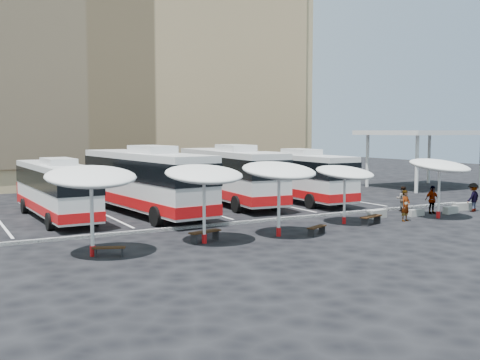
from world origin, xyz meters
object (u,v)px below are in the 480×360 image
sunshade_1 (204,175)px  conc_bench_2 (451,210)px  wood_bench_3 (371,218)px  conc_bench_3 (463,207)px  bus_2 (229,173)px  passenger_1 (403,199)px  sunshade_2 (279,171)px  wood_bench_0 (109,249)px  sunshade_0 (91,177)px  conc_bench_0 (377,214)px  wood_bench_2 (317,228)px  bus_1 (145,179)px  passenger_2 (432,200)px  passenger_0 (406,206)px  passenger_3 (473,197)px  conc_bench_1 (416,213)px  bus_3 (293,174)px  sunshade_4 (440,166)px  wood_bench_1 (205,233)px  bus_0 (55,188)px  sunshade_3 (345,173)px

sunshade_1 → conc_bench_2: bearing=3.1°
wood_bench_3 → conc_bench_3: 9.25m
bus_2 → passenger_1: (7.97, -8.81, -1.35)m
sunshade_2 → wood_bench_0: bearing=-177.3°
sunshade_0 → conc_bench_0: sunshade_0 is taller
wood_bench_2 → bus_1: bearing=115.4°
sunshade_0 → sunshade_2: sunshade_0 is taller
conc_bench_0 → passenger_2: (4.18, -0.36, 0.64)m
passenger_0 → passenger_3: (6.63, 0.72, 0.03)m
sunshade_1 → bus_1: bearing=86.1°
sunshade_2 → passenger_0: size_ratio=2.12×
passenger_0 → passenger_1: size_ratio=1.12×
bus_1 → conc_bench_1: 16.73m
wood_bench_0 → passenger_0: (17.40, 0.76, 0.58)m
passenger_2 → passenger_3: size_ratio=0.95×
bus_3 → passenger_3: bus_3 is taller
bus_3 → wood_bench_3: size_ratio=7.25×
sunshade_2 → sunshade_4: size_ratio=0.92×
sunshade_4 → conc_bench_2: (2.17, 0.92, -2.88)m
sunshade_4 → wood_bench_3: 5.78m
wood_bench_1 → passenger_0: (12.59, -0.17, 0.50)m
sunshade_0 → wood_bench_2: sunshade_0 is taller
bus_1 → wood_bench_1: bus_1 is taller
bus_0 → conc_bench_3: 25.63m
wood_bench_2 → conc_bench_0: size_ratio=1.09×
bus_2 → bus_3: 4.92m
passenger_0 → wood_bench_0: bearing=170.0°
bus_3 → passenger_1: (3.16, -7.83, -1.18)m
sunshade_4 → sunshade_1: bearing=-179.9°
wood_bench_1 → wood_bench_0: bearing=-169.1°
sunshade_3 → wood_bench_1: bearing=-174.8°
sunshade_3 → bus_0: bearing=144.9°
passenger_1 → passenger_3: size_ratio=0.87×
conc_bench_3 → passenger_3: passenger_3 is taller
conc_bench_0 → passenger_1: size_ratio=0.80×
bus_2 → wood_bench_1: size_ratio=7.84×
bus_0 → bus_3: bus_3 is taller
bus_1 → sunshade_2: 10.75m
sunshade_4 → passenger_1: sunshade_4 is taller
conc_bench_0 → sunshade_4: bearing=-29.9°
wood_bench_2 → passenger_0: passenger_0 is taller
wood_bench_0 → passenger_2: passenger_2 is taller
bus_2 → wood_bench_2: bus_2 is taller
bus_2 → passenger_0: size_ratio=7.51×
bus_1 → sunshade_1: size_ratio=3.63×
bus_2 → conc_bench_3: bus_2 is taller
sunshade_2 → passenger_3: size_ratio=2.05×
bus_0 → sunshade_1: sunshade_1 is taller
wood_bench_0 → conc_bench_3: conc_bench_3 is taller
sunshade_3 → conc_bench_0: 4.07m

